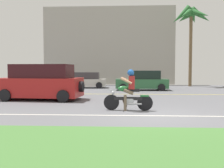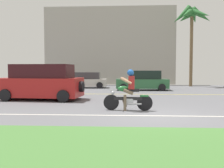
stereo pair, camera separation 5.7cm
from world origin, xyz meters
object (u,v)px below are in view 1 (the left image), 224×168
parked_car_0 (26,81)px  palm_tree_0 (191,18)px  motorcyclist (129,93)px  suv_nearby (42,83)px  parked_car_2 (142,81)px  parked_car_1 (84,80)px  motorcyclist_distant (52,85)px

parked_car_0 → palm_tree_0: size_ratio=0.48×
motorcyclist → suv_nearby: 5.86m
parked_car_2 → parked_car_0: bearing=172.0°
motorcyclist → parked_car_0: (-8.91, 11.69, -0.03)m
motorcyclist → palm_tree_0: bearing=67.5°
suv_nearby → parked_car_1: size_ratio=1.14×
motorcyclist → parked_car_2: size_ratio=0.48×
parked_car_1 → palm_tree_0: 12.12m
motorcyclist → motorcyclist_distant: size_ratio=1.48×
parked_car_0 → parked_car_1: 5.13m
suv_nearby → parked_car_0: (-4.16, 8.26, -0.27)m
palm_tree_0 → motorcyclist: bearing=-112.5°
parked_car_0 → parked_car_1: (5.07, 0.82, -0.02)m
parked_car_1 → parked_car_2: size_ratio=0.98×
parked_car_1 → palm_tree_0: palm_tree_0 is taller
motorcyclist → parked_car_2: 10.33m
suv_nearby → parked_car_1: 9.13m
motorcyclist → palm_tree_0: (6.30, 15.21, 6.00)m
parked_car_1 → suv_nearby: bearing=-95.7°
suv_nearby → motorcyclist_distant: (-0.51, 3.67, -0.38)m
parked_car_0 → motorcyclist_distant: 5.87m
parked_car_0 → palm_tree_0: (15.22, 3.53, 6.03)m
suv_nearby → parked_car_2: suv_nearby is taller
parked_car_0 → motorcyclist_distant: bearing=-51.6°
motorcyclist_distant → parked_car_2: bearing=25.8°
parked_car_2 → palm_tree_0: size_ratio=0.53×
motorcyclist → parked_car_0: size_ratio=0.53×
motorcyclist → palm_tree_0: palm_tree_0 is taller
motorcyclist → motorcyclist_distant: (-5.27, 7.09, -0.14)m
motorcyclist → suv_nearby: (-4.75, 3.42, 0.24)m
parked_car_2 → motorcyclist_distant: 7.25m
parked_car_1 → parked_car_2: parked_car_2 is taller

